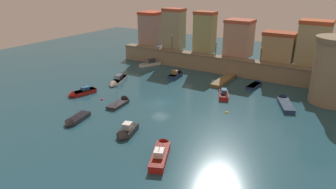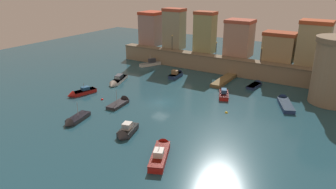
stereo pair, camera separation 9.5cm
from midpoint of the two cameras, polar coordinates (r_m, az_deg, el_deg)
name	(u,v)px [view 2 (the right image)]	position (r m, az deg, el deg)	size (l,w,h in m)	color
ground_plane	(160,103)	(52.40, -1.38, -1.49)	(122.46, 122.46, 0.00)	#1E4756
quay_wall	(214,64)	(69.96, 8.36, 5.57)	(47.46, 2.64, 3.60)	gray
old_town_backdrop	(222,36)	(71.65, 9.84, 10.50)	(43.38, 5.72, 9.46)	gray
fortress_tower	(335,71)	(57.35, 28.13, 3.83)	(7.34, 7.34, 10.93)	gray
pier_dock	(224,80)	(63.71, 10.13, 2.55)	(2.05, 8.81, 0.70)	brown
quay_lamp_0	(172,40)	(73.84, 0.79, 9.86)	(0.32, 0.32, 3.54)	black
quay_lamp_1	(216,46)	(68.95, 8.79, 8.60)	(0.32, 0.32, 3.05)	black
quay_lamp_2	(262,52)	(65.85, 16.65, 7.40)	(0.32, 0.32, 3.00)	black
moored_boat_0	(177,74)	(66.09, 1.68, 3.71)	(1.84, 5.08, 1.95)	navy
moored_boat_1	(126,132)	(42.15, -7.60, -6.73)	(2.85, 4.89, 1.99)	#333338
moored_boat_2	(122,102)	(52.66, -8.31, -1.30)	(2.25, 5.54, 3.41)	#333338
moored_boat_3	(256,85)	(62.66, 15.73, 1.75)	(2.00, 5.13, 1.38)	navy
moored_boat_4	(284,102)	(55.10, 20.40, -1.33)	(4.45, 7.33, 1.63)	navy
moored_boat_5	(153,63)	(74.77, -2.69, 5.72)	(3.96, 6.42, 2.82)	white
moored_boat_6	(117,81)	(62.87, -9.20, 2.44)	(4.02, 7.44, 1.83)	white
moored_boat_7	(80,93)	(57.90, -15.60, 0.34)	(2.85, 5.65, 2.33)	red
moored_boat_8	(74,120)	(47.33, -16.60, -4.51)	(2.56, 5.38, 3.23)	#333338
moored_boat_9	(161,152)	(37.31, -1.24, -10.35)	(4.34, 7.19, 2.54)	red
moored_boat_10	(224,93)	(56.10, 10.12, 0.22)	(3.33, 5.14, 1.78)	red
mooring_buoy_0	(226,113)	(49.35, 10.60, -3.30)	(0.47, 0.47, 0.47)	yellow
mooring_buoy_1	(102,100)	(54.80, -11.81, -0.93)	(0.46, 0.46, 0.46)	red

